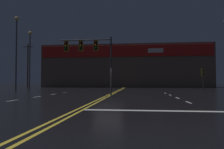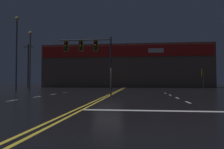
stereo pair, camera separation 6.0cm
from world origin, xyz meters
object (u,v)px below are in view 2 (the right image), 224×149
at_px(traffic_signal_median, 88,50).
at_px(traffic_signal_corner_northeast, 203,75).
at_px(streetlight_median_approach, 30,52).
at_px(streetlight_near_right, 17,44).

distance_m(traffic_signal_median, traffic_signal_corner_northeast, 18.48).
xyz_separation_m(traffic_signal_corner_northeast, streetlight_median_approach, (-25.91, 0.52, 3.63)).
bearing_deg(streetlight_median_approach, traffic_signal_corner_northeast, -1.16).
relative_size(traffic_signal_median, streetlight_near_right, 0.53).
xyz_separation_m(traffic_signal_corner_northeast, streetlight_near_right, (-25.69, -3.74, 4.22)).
bearing_deg(traffic_signal_corner_northeast, streetlight_near_right, -171.73).
relative_size(traffic_signal_median, traffic_signal_corner_northeast, 1.75).
bearing_deg(streetlight_median_approach, traffic_signal_median, -46.24).
height_order(traffic_signal_median, streetlight_near_right, streetlight_near_right).
height_order(traffic_signal_median, streetlight_median_approach, streetlight_median_approach).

